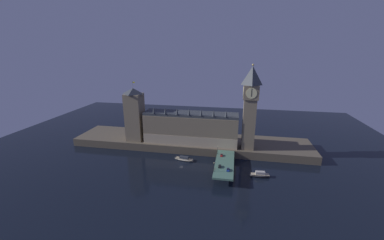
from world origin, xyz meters
name	(u,v)px	position (x,y,z in m)	size (l,w,h in m)	color
ground_plane	(181,164)	(0.00, 0.00, 0.00)	(400.00, 400.00, 0.00)	black
embankment	(190,142)	(0.00, 39.00, 3.50)	(220.00, 42.00, 7.00)	brown
parliament_hall	(191,128)	(2.10, 29.91, 21.07)	(83.27, 19.20, 33.90)	#7F7056
clock_tower	(250,106)	(52.25, 26.60, 44.59)	(12.53, 12.64, 70.98)	#7F7056
victoria_tower	(135,114)	(-50.27, 28.81, 31.42)	(14.91, 14.91, 54.67)	#7F7056
bridge	(224,165)	(34.62, -5.00, 5.20)	(13.96, 46.00, 7.04)	#4C7560
car_northbound_lead	(221,155)	(31.54, 6.54, 7.69)	(1.90, 4.01, 1.41)	red
car_northbound_trail	(220,166)	(31.54, -12.54, 7.77)	(1.95, 4.07, 1.56)	black
car_southbound_lead	(228,170)	(37.69, -16.36, 7.69)	(2.11, 4.43, 1.40)	navy
pedestrian_near_rail	(215,169)	(28.47, -17.39, 7.93)	(0.38, 0.38, 1.69)	black
street_lamp_near	(214,166)	(28.07, -19.72, 11.54)	(1.34, 0.60, 7.22)	#2D3333
street_lamp_far	(218,149)	(28.07, 9.72, 11.52)	(1.34, 0.60, 7.17)	#2D3333
boat_upstream	(184,159)	(0.77, 7.00, 1.30)	(17.07, 7.17, 3.55)	#B2A893
boat_downstream	(260,175)	(60.57, -8.57, 1.56)	(14.89, 5.43, 4.27)	#28282D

